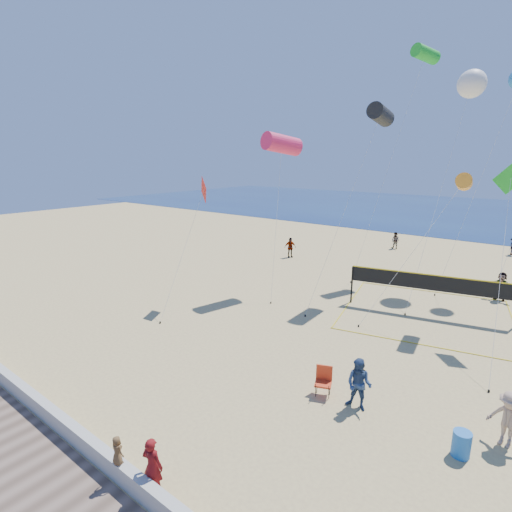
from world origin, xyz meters
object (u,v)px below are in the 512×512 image
Objects in this scene: camp_chair at (324,379)px; trash_barrel at (461,444)px; volleyball_net at (429,287)px; woman at (153,466)px.

trash_barrel is (4.63, -0.29, -0.23)m from camp_chair.
trash_barrel is 0.08× the size of volleyball_net.
volleyball_net is at bearing -111.35° from woman.
woman is 8.63m from trash_barrel.
camp_chair is (1.26, 6.59, -0.19)m from woman.
volleyball_net is at bearing 110.18° from trash_barrel.
volleyball_net is at bearing 63.88° from camp_chair.
woman is 6.71m from camp_chair.
woman is 17.04m from volleyball_net.
camp_chair is 4.64m from trash_barrel.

